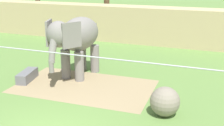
{
  "coord_description": "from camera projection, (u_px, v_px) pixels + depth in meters",
  "views": [
    {
      "loc": [
        4.65,
        -6.22,
        4.87
      ],
      "look_at": [
        0.7,
        4.13,
        1.4
      ],
      "focal_mm": 47.2,
      "sensor_mm": 36.0,
      "label": 1
    }
  ],
  "objects": [
    {
      "name": "enrichment_ball",
      "position": [
        165.0,
        101.0,
        10.25
      ],
      "size": [
        1.05,
        1.05,
        1.05
      ],
      "primitive_type": "sphere",
      "color": "gray",
      "rests_on": "ground"
    },
    {
      "name": "embankment_wall",
      "position": [
        152.0,
        25.0,
        20.49
      ],
      "size": [
        36.0,
        1.8,
        2.52
      ],
      "primitive_type": "cube",
      "color": "tan",
      "rests_on": "ground"
    },
    {
      "name": "elephant",
      "position": [
        76.0,
        38.0,
        13.64
      ],
      "size": [
        1.76,
        3.89,
        2.89
      ],
      "color": "gray",
      "rests_on": "ground"
    },
    {
      "name": "dirt_patch",
      "position": [
        84.0,
        86.0,
        13.0
      ],
      "size": [
        6.08,
        3.74,
        0.01
      ],
      "primitive_type": "cube",
      "rotation": [
        0.0,
        0.0,
        0.03
      ],
      "color": "#937F5B",
      "rests_on": "ground"
    },
    {
      "name": "feed_trough",
      "position": [
        27.0,
        76.0,
        13.66
      ],
      "size": [
        0.77,
        1.47,
        0.44
      ],
      "color": "slate",
      "rests_on": "ground"
    }
  ]
}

